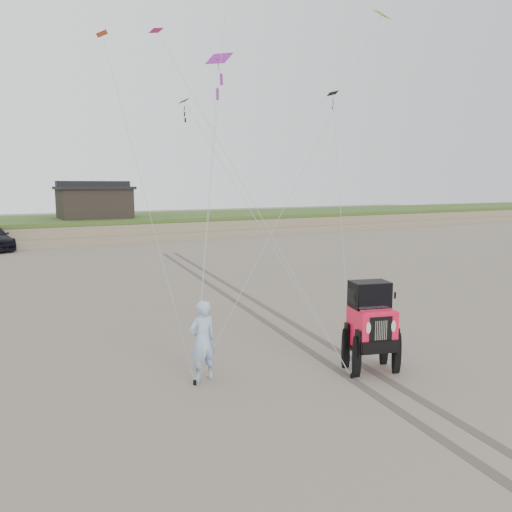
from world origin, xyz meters
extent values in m
plane|color=#6B6054|center=(0.00, 0.00, 0.00)|extent=(160.00, 160.00, 0.00)
cube|color=#7A6B54|center=(0.00, 38.00, 0.70)|extent=(160.00, 12.00, 1.40)
cube|color=#2D4719|center=(0.00, 38.00, 1.55)|extent=(160.00, 12.00, 0.35)
cube|color=#7A6B54|center=(0.00, 31.50, 0.25)|extent=(160.00, 3.50, 0.50)
cube|color=black|center=(2.00, 37.00, 3.03)|extent=(6.00, 5.00, 2.60)
cube|color=black|center=(2.00, 37.00, 4.45)|extent=(6.40, 5.40, 0.25)
cube|color=black|center=(2.00, 37.00, 4.83)|extent=(6.40, 1.20, 0.50)
imported|color=#8AA5D5|center=(-2.87, 0.76, 0.99)|extent=(0.79, 0.58, 1.99)
cube|color=#CE1973|center=(-1.71, 7.07, 9.92)|extent=(0.52, 0.48, 0.24)
cube|color=#8EEF2A|center=(6.69, 5.22, 11.23)|extent=(0.77, 0.48, 0.41)
cube|color=red|center=(-2.96, 9.52, 10.25)|extent=(0.56, 0.71, 0.21)
cube|color=black|center=(5.75, 6.98, 8.49)|extent=(0.49, 0.32, 0.23)
cube|color=black|center=(-0.89, 6.76, 7.63)|extent=(0.34, 0.49, 0.14)
cube|color=#7E1780|center=(1.83, 9.63, 9.97)|extent=(0.93, 1.17, 0.62)
cylinder|color=black|center=(-3.17, 0.56, 0.06)|extent=(0.08, 0.08, 0.12)
cylinder|color=black|center=(0.38, -0.96, 0.06)|extent=(0.08, 0.08, 0.12)
cube|color=#4C443D|center=(1.60, 8.00, 0.00)|extent=(4.42, 29.74, 0.01)
cube|color=#4C443D|center=(2.40, 8.00, 0.00)|extent=(4.42, 29.74, 0.01)
camera|label=1|loc=(-7.45, -10.08, 4.75)|focal=35.00mm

